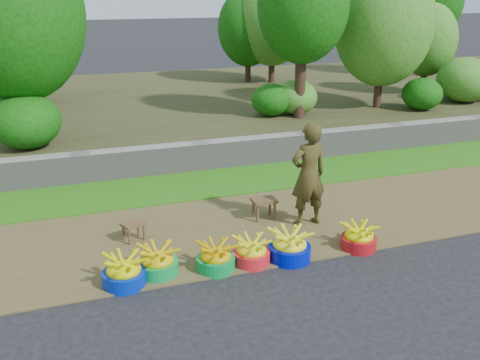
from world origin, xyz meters
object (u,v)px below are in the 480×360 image
object	(u,v)px
basin_b	(158,262)
basin_e	(290,247)
stool_right	(264,203)
basin_c	(216,258)
basin_f	(359,238)
stool_left	(133,226)
vendor_woman	(308,175)
basin_d	(251,252)
basin_a	(124,272)

from	to	relation	value
basin_b	basin_e	xyz separation A→B (m)	(1.69, -0.18, 0.01)
basin_b	stool_right	bearing A→B (deg)	31.31
basin_c	stool_right	xyz separation A→B (m)	(1.14, 1.25, 0.11)
basin_f	stool_right	xyz separation A→B (m)	(-0.86, 1.32, 0.11)
basin_b	basin_e	world-z (taller)	basin_e
stool_left	stool_right	bearing A→B (deg)	3.17
stool_left	vendor_woman	world-z (taller)	vendor_woman
basin_d	vendor_woman	xyz separation A→B (m)	(1.19, 0.86, 0.63)
basin_f	stool_left	distance (m)	3.10
stool_left	vendor_woman	xyz separation A→B (m)	(2.52, -0.27, 0.56)
stool_left	basin_c	bearing A→B (deg)	-53.17
basin_a	basin_b	size ratio (longest dim) A/B	1.02
vendor_woman	stool_left	bearing A→B (deg)	-10.66
basin_b	stool_right	size ratio (longest dim) A/B	1.41
basin_b	vendor_woman	xyz separation A→B (m)	(2.38, 0.74, 0.62)
basin_b	vendor_woman	world-z (taller)	vendor_woman
basin_d	basin_a	bearing A→B (deg)	-179.75
basin_c	vendor_woman	xyz separation A→B (m)	(1.67, 0.86, 0.63)
basin_a	basin_e	distance (m)	2.12
basin_f	vendor_woman	bearing A→B (deg)	109.16
basin_d	vendor_woman	distance (m)	1.60
basin_f	vendor_woman	distance (m)	1.18
basin_c	basin_d	size ratio (longest dim) A/B	1.01
basin_c	stool_left	size ratio (longest dim) A/B	1.34
basin_d	basin_e	world-z (taller)	basin_e
basin_d	stool_right	world-z (taller)	basin_d
basin_a	stool_left	size ratio (longest dim) A/B	1.42
basin_f	vendor_woman	size ratio (longest dim) A/B	0.31
basin_a	stool_left	distance (m)	1.18
basin_c	basin_d	distance (m)	0.48
stool_right	basin_a	bearing A→B (deg)	-151.20
basin_a	vendor_woman	xyz separation A→B (m)	(2.81, 0.86, 0.62)
basin_e	vendor_woman	bearing A→B (deg)	53.07
basin_c	vendor_woman	bearing A→B (deg)	27.24
basin_d	basin_e	size ratio (longest dim) A/B	0.87
basin_e	stool_left	bearing A→B (deg)	147.10
basin_e	vendor_woman	distance (m)	1.29
basin_e	stool_left	size ratio (longest dim) A/B	1.52
basin_d	stool_left	xyz separation A→B (m)	(-1.33, 1.13, 0.07)
basin_a	basin_b	bearing A→B (deg)	16.47
basin_b	basin_c	size ratio (longest dim) A/B	1.04
basin_a	stool_right	xyz separation A→B (m)	(2.27, 1.25, 0.10)
basin_d	stool_right	size ratio (longest dim) A/B	1.34
vendor_woman	basin_e	bearing A→B (deg)	48.61
basin_e	vendor_woman	size ratio (longest dim) A/B	0.36
stool_left	basin_e	bearing A→B (deg)	-32.90
basin_b	stool_left	size ratio (longest dim) A/B	1.40
basin_b	basin_c	xyz separation A→B (m)	(0.71, -0.12, -0.01)
basin_d	basin_f	xyz separation A→B (m)	(1.52, -0.08, -0.00)
basin_b	basin_e	distance (m)	1.70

